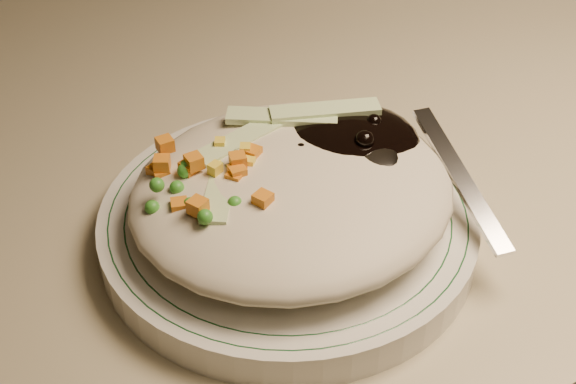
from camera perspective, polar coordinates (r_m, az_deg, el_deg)
desk at (r=0.77m, az=-3.28°, el=-5.06°), size 1.40×0.70×0.74m
plate at (r=0.49m, az=0.00°, el=-2.38°), size 0.23×0.23×0.02m
plate_rim at (r=0.48m, az=0.00°, el=-1.49°), size 0.22×0.22×0.00m
meal at (r=0.47m, az=0.50°, el=0.66°), size 0.20×0.19×0.05m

